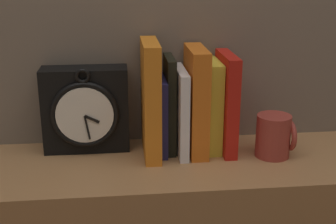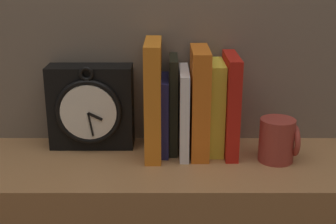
# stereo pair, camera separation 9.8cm
# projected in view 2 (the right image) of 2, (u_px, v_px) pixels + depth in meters

# --- Properties ---
(clock) EXTENTS (0.19, 0.08, 0.20)m
(clock) POSITION_uv_depth(u_px,v_px,m) (91.00, 107.00, 1.08)
(clock) COLOR black
(clock) RESTS_ON bookshelf
(book_slot0_orange) EXTENTS (0.04, 0.15, 0.26)m
(book_slot0_orange) POSITION_uv_depth(u_px,v_px,m) (153.00, 99.00, 1.03)
(book_slot0_orange) COLOR orange
(book_slot0_orange) RESTS_ON bookshelf
(book_slot1_navy) EXTENTS (0.02, 0.12, 0.17)m
(book_slot1_navy) POSITION_uv_depth(u_px,v_px,m) (165.00, 115.00, 1.06)
(book_slot1_navy) COLOR #201E4D
(book_slot1_navy) RESTS_ON bookshelf
(book_slot2_black) EXTENTS (0.02, 0.11, 0.22)m
(book_slot2_black) POSITION_uv_depth(u_px,v_px,m) (173.00, 104.00, 1.06)
(book_slot2_black) COLOR black
(book_slot2_black) RESTS_ON bookshelf
(book_slot3_white) EXTENTS (0.02, 0.14, 0.19)m
(book_slot3_white) POSITION_uv_depth(u_px,v_px,m) (184.00, 112.00, 1.05)
(book_slot3_white) COLOR white
(book_slot3_white) RESTS_ON bookshelf
(book_slot4_orange) EXTENTS (0.04, 0.14, 0.24)m
(book_slot4_orange) POSITION_uv_depth(u_px,v_px,m) (199.00, 102.00, 1.04)
(book_slot4_orange) COLOR orange
(book_slot4_orange) RESTS_ON bookshelf
(book_slot5_yellow) EXTENTS (0.03, 0.12, 0.21)m
(book_slot5_yellow) POSITION_uv_depth(u_px,v_px,m) (215.00, 107.00, 1.06)
(book_slot5_yellow) COLOR yellow
(book_slot5_yellow) RESTS_ON bookshelf
(book_slot6_red) EXTENTS (0.03, 0.14, 0.22)m
(book_slot6_red) POSITION_uv_depth(u_px,v_px,m) (230.00, 105.00, 1.04)
(book_slot6_red) COLOR red
(book_slot6_red) RESTS_ON bookshelf
(mug) EXTENTS (0.08, 0.08, 0.10)m
(mug) POSITION_uv_depth(u_px,v_px,m) (278.00, 140.00, 1.01)
(mug) COLOR #9E382D
(mug) RESTS_ON bookshelf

